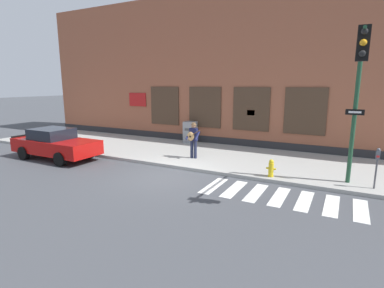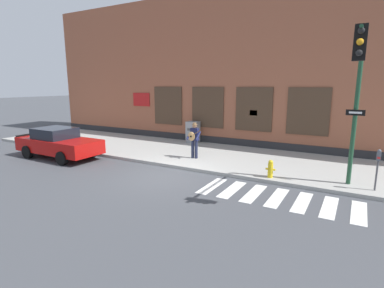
{
  "view_description": "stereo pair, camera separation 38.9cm",
  "coord_description": "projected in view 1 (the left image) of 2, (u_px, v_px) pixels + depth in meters",
  "views": [
    {
      "loc": [
        6.37,
        -9.89,
        3.7
      ],
      "look_at": [
        0.43,
        1.45,
        1.14
      ],
      "focal_mm": 28.0,
      "sensor_mm": 36.0,
      "label": 1
    },
    {
      "loc": [
        6.71,
        -9.71,
        3.7
      ],
      "look_at": [
        0.43,
        1.45,
        1.14
      ],
      "focal_mm": 28.0,
      "sensor_mm": 36.0,
      "label": 2
    }
  ],
  "objects": [
    {
      "name": "traffic_light",
      "position": [
        358.0,
        86.0,
        9.28
      ],
      "size": [
        0.6,
        3.36,
        5.02
      ],
      "color": "#1E472D",
      "rests_on": "sidewalk"
    },
    {
      "name": "parking_meter",
      "position": [
        377.0,
        162.0,
        10.22
      ],
      "size": [
        0.13,
        0.11,
        1.44
      ],
      "color": "#47474C",
      "rests_on": "sidewalk"
    },
    {
      "name": "red_car",
      "position": [
        55.0,
        144.0,
        15.01
      ],
      "size": [
        4.61,
        2.01,
        1.53
      ],
      "color": "#B20F0C",
      "rests_on": "ground"
    },
    {
      "name": "sidewalk",
      "position": [
        207.0,
        155.0,
        15.64
      ],
      "size": [
        28.0,
        5.6,
        0.14
      ],
      "color": "#9E9E99",
      "rests_on": "ground"
    },
    {
      "name": "fire_hydrant",
      "position": [
        271.0,
        168.0,
        11.66
      ],
      "size": [
        0.38,
        0.2,
        0.7
      ],
      "color": "gold",
      "rests_on": "sidewalk"
    },
    {
      "name": "crosswalk",
      "position": [
        279.0,
        197.0,
        10.01
      ],
      "size": [
        5.2,
        1.9,
        0.01
      ],
      "color": "silver",
      "rests_on": "ground"
    },
    {
      "name": "busker",
      "position": [
        193.0,
        138.0,
        14.48
      ],
      "size": [
        0.72,
        0.54,
        1.75
      ],
      "color": "#1E233D",
      "rests_on": "sidewalk"
    },
    {
      "name": "ground_plane",
      "position": [
        166.0,
        177.0,
        12.22
      ],
      "size": [
        160.0,
        160.0,
        0.0
      ],
      "primitive_type": "plane",
      "color": "#424449"
    },
    {
      "name": "utility_box",
      "position": [
        190.0,
        132.0,
        18.55
      ],
      "size": [
        0.73,
        0.63,
        1.3
      ],
      "color": "gray",
      "rests_on": "sidewalk"
    },
    {
      "name": "building_backdrop",
      "position": [
        239.0,
        71.0,
        18.94
      ],
      "size": [
        28.0,
        4.06,
        9.0
      ],
      "color": "#99563D",
      "rests_on": "ground"
    }
  ]
}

